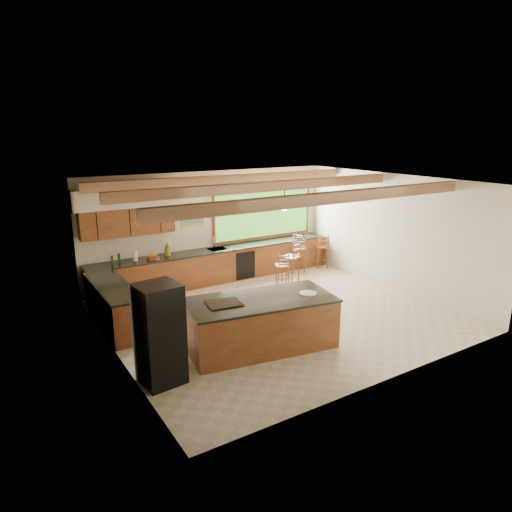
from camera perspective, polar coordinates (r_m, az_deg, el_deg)
ground at (r=10.41m, az=2.67°, el=-7.43°), size 7.20×7.20×0.00m
room_shell at (r=10.21m, az=-0.04°, el=5.12°), size 7.27×6.54×3.02m
counter_run at (r=11.94m, az=-7.45°, el=-2.14°), size 7.12×3.10×1.28m
island at (r=8.80m, az=0.53°, el=-8.33°), size 2.99×1.76×1.00m
refrigerator at (r=7.65m, az=-11.96°, el=-9.55°), size 0.73×0.71×1.70m
bar_stool_a at (r=12.41m, az=4.54°, el=-0.26°), size 0.54×0.54×1.18m
bar_stool_b at (r=13.36m, az=5.40°, el=0.85°), size 0.54×0.54×1.18m
bar_stool_c at (r=12.09m, az=3.46°, el=-1.30°), size 0.45×0.45×0.96m
bar_stool_d at (r=13.93m, az=8.32°, el=1.06°), size 0.47×0.47×1.06m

